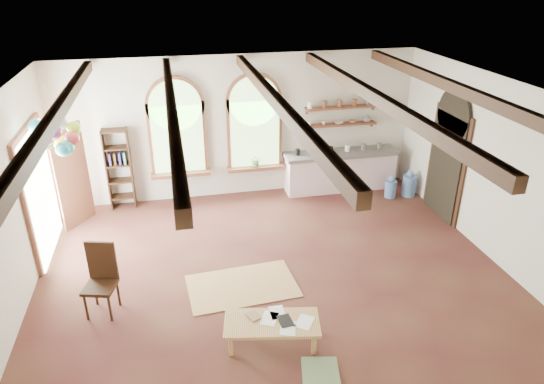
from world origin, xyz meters
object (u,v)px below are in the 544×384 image
object	(u,v)px
side_chair	(102,294)
balloon_cluster	(54,137)
kitchen_counter	(340,170)
coffee_table	(272,324)

from	to	relation	value
side_chair	balloon_cluster	xyz separation A→B (m)	(-0.61, 1.67, 2.01)
kitchen_counter	coffee_table	size ratio (longest dim) A/B	1.88
side_chair	coffee_table	bearing A→B (deg)	-27.45
side_chair	balloon_cluster	size ratio (longest dim) A/B	0.99
balloon_cluster	coffee_table	bearing A→B (deg)	-44.08
kitchen_counter	coffee_table	bearing A→B (deg)	-119.45
kitchen_counter	side_chair	xyz separation A→B (m)	(-5.09, -3.54, -0.15)
kitchen_counter	side_chair	size ratio (longest dim) A/B	2.34
side_chair	kitchen_counter	bearing A→B (deg)	34.80
coffee_table	side_chair	xyz separation A→B (m)	(-2.39, 1.24, -0.01)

